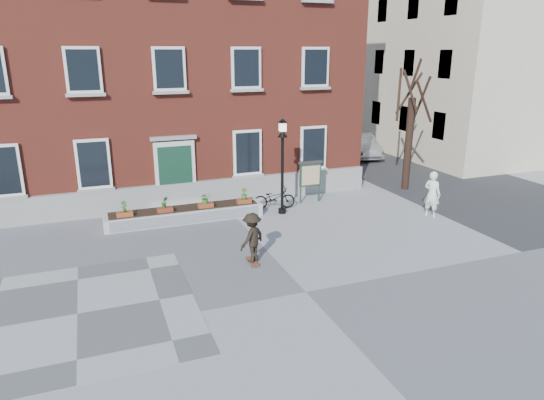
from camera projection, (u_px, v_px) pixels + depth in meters
name	position (u px, v px, depth m)	size (l,w,h in m)	color
ground	(306.00, 292.00, 13.60)	(100.00, 100.00, 0.00)	gray
checker_patch	(77.00, 314.00, 12.46)	(6.00, 6.00, 0.01)	#575759
bicycle	(274.00, 198.00, 20.66)	(0.63, 1.80, 0.95)	black
parked_car	(360.00, 145.00, 30.88)	(1.55, 4.44, 1.46)	#B7BABC
bystander	(432.00, 194.00, 19.55)	(0.69, 0.45, 1.90)	white
brick_building	(151.00, 55.00, 23.55)	(18.40, 10.85, 12.60)	maroon
planter_assembly	(185.00, 213.00, 19.25)	(6.20, 1.12, 1.15)	silver
bare_tree	(410.00, 132.00, 22.98)	(1.83, 1.83, 6.16)	black
side_street	(419.00, 43.00, 35.30)	(15.20, 36.00, 14.50)	#39393C
lamp_post	(282.00, 153.00, 19.48)	(0.40, 0.40, 3.93)	black
notice_board	(310.00, 175.00, 21.31)	(1.10, 0.16, 1.87)	#1C3828
skateboarder	(252.00, 238.00, 15.20)	(1.19, 1.07, 1.68)	brown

